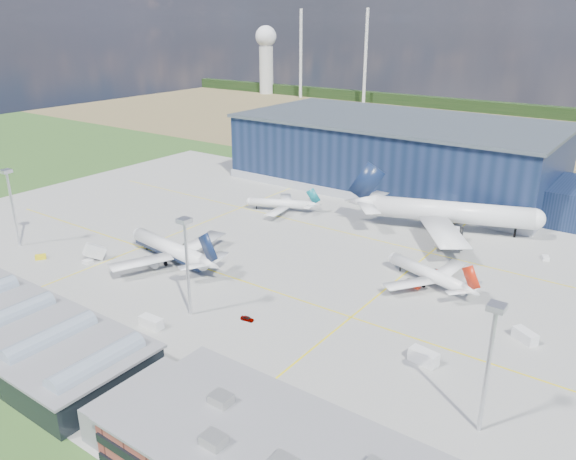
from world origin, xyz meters
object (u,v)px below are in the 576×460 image
(light_mast_east, at_px, (491,348))
(gse_van_b, at_px, (525,336))
(light_mast_center, at_px, (186,251))
(airstair, at_px, (95,255))
(gse_van_a, at_px, (151,322))
(gse_cart_a, at_px, (545,258))
(hangar, at_px, (402,156))
(car_a, at_px, (247,319))
(light_mast_west, at_px, (11,195))
(airliner_regional, at_px, (280,199))
(airliner_navy, at_px, (170,241))
(car_b, at_px, (199,384))
(gse_van_c, at_px, (424,357))
(gse_tug_b, at_px, (41,257))
(airliner_red, at_px, (428,267))
(airliner_widebody, at_px, (453,201))

(light_mast_east, height_order, gse_van_b, light_mast_east)
(light_mast_center, bearing_deg, airstair, 171.56)
(gse_van_a, xyz_separation_m, gse_cart_a, (60.62, 87.97, -0.62))
(light_mast_east, bearing_deg, gse_cart_a, 95.28)
(hangar, distance_m, light_mast_east, 144.23)
(car_a, bearing_deg, light_mast_west, 84.94)
(light_mast_east, distance_m, airliner_regional, 116.00)
(hangar, height_order, gse_van_b, hangar)
(airliner_navy, bearing_deg, car_b, 149.44)
(gse_van_a, bearing_deg, airliner_regional, 14.26)
(hangar, bearing_deg, gse_van_c, -62.94)
(gse_van_a, relative_size, airstair, 1.02)
(airliner_regional, distance_m, gse_tug_b, 77.69)
(airliner_red, bearing_deg, car_a, 77.35)
(airliner_widebody, height_order, gse_tug_b, airliner_widebody)
(light_mast_east, distance_m, car_b, 50.49)
(gse_van_a, height_order, gse_cart_a, gse_van_a)
(hangar, relative_size, airliner_widebody, 2.38)
(light_mast_center, relative_size, gse_tug_b, 8.13)
(gse_van_b, distance_m, gse_van_c, 24.03)
(airliner_red, distance_m, car_b, 65.97)
(gse_van_b, relative_size, gse_van_c, 0.94)
(light_mast_center, bearing_deg, light_mast_east, 0.00)
(gse_van_c, bearing_deg, airstair, 102.41)
(airliner_navy, bearing_deg, hangar, -91.92)
(light_mast_west, height_order, car_b, light_mast_west)
(car_a, bearing_deg, gse_van_b, -71.25)
(airliner_navy, distance_m, gse_van_a, 35.36)
(airliner_widebody, bearing_deg, hangar, 111.85)
(light_mast_west, relative_size, gse_van_b, 4.39)
(light_mast_east, relative_size, car_b, 5.82)
(car_b, bearing_deg, airliner_widebody, -26.37)
(car_b, bearing_deg, gse_van_b, -62.93)
(gse_cart_a, xyz_separation_m, car_a, (-45.59, -73.78, -0.04))
(car_a, bearing_deg, gse_van_a, 124.60)
(light_mast_center, relative_size, airstair, 4.32)
(light_mast_west, distance_m, airliner_red, 116.80)
(gse_tug_b, height_order, car_b, car_b)
(car_a, bearing_deg, airliner_regional, 22.27)
(airliner_navy, relative_size, gse_cart_a, 14.45)
(car_a, bearing_deg, airstair, 80.15)
(airliner_widebody, relative_size, gse_van_a, 11.21)
(light_mast_west, bearing_deg, car_b, -11.29)
(gse_cart_a, bearing_deg, airliner_navy, -165.71)
(hangar, height_order, car_b, hangar)
(gse_van_a, xyz_separation_m, gse_van_b, (66.85, 41.20, 0.02))
(airliner_red, height_order, car_b, airliner_red)
(gse_tug_b, xyz_separation_m, car_b, (76.20, -16.09, 0.04))
(light_mast_center, distance_m, airliner_regional, 75.78)
(airliner_regional, distance_m, airstair, 65.68)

